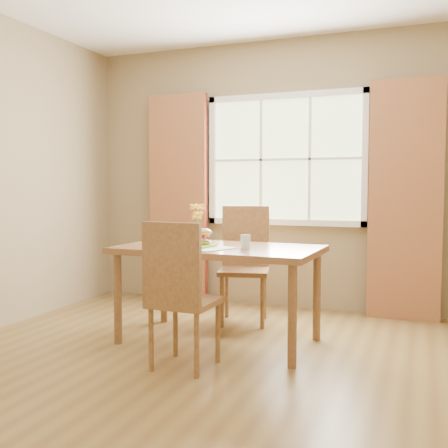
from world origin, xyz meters
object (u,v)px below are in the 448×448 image
Objects in this scene: croissant_sandwich at (201,237)px; flower_vase at (197,219)px; chair_far at (245,258)px; water_glass at (246,242)px; dining_table at (219,256)px; chair_near at (179,289)px.

croissant_sandwich is 0.56× the size of flower_vase.
chair_far is 0.68m from flower_vase.
flower_vase reaches higher than water_glass.
water_glass is at bearing -17.74° from dining_table.
chair_near is 0.67m from croissant_sandwich.
chair_near is at bearing -102.84° from chair_far.
chair_far is at bearing 108.92° from water_glass.
croissant_sandwich reaches higher than water_glass.
dining_table is at bearing 47.04° from croissant_sandwich.
chair_near is 0.95× the size of chair_far.
flower_vase is (-0.52, 0.30, 0.15)m from water_glass.
chair_far reaches higher than dining_table.
water_glass reaches higher than dining_table.
dining_table is 0.72m from chair_far.
chair_far is 9.64× the size of water_glass.
dining_table is 0.30m from water_glass.
water_glass is at bearing 3.03° from croissant_sandwich.
chair_far is at bearing 93.94° from dining_table.
chair_near is at bearing -73.61° from flower_vase.
flower_vase reaches higher than chair_far.
chair_near is at bearing -88.06° from dining_table.
chair_near is at bearing -80.27° from croissant_sandwich.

